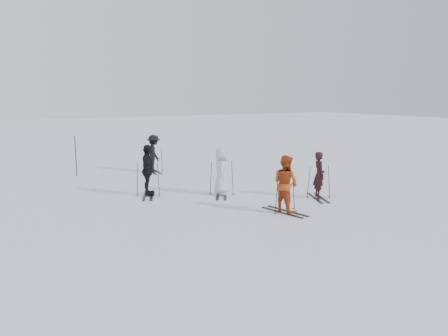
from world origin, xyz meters
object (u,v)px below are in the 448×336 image
at_px(skier_near_dark, 319,176).
at_px(skier_uphill_left, 148,171).
at_px(skier_red, 285,184).
at_px(skier_grey, 222,172).
at_px(piste_marker, 76,156).
at_px(skier_uphill_far, 154,154).

distance_m(skier_near_dark, skier_uphill_left, 6.42).
relative_size(skier_red, skier_uphill_left, 0.96).
distance_m(skier_red, skier_uphill_left, 5.42).
height_order(skier_near_dark, skier_grey, skier_grey).
bearing_deg(skier_uphill_left, piste_marker, 38.02).
bearing_deg(skier_grey, skier_uphill_far, 34.95).
xyz_separation_m(skier_near_dark, skier_red, (-2.30, -0.93, 0.07)).
relative_size(skier_uphill_left, skier_uphill_far, 1.06).
bearing_deg(skier_uphill_far, skier_red, -168.55).
xyz_separation_m(skier_grey, skier_uphill_left, (-2.50, 1.26, 0.06)).
height_order(skier_red, piste_marker, piste_marker).
relative_size(skier_uphill_left, piste_marker, 1.01).
xyz_separation_m(skier_near_dark, skier_uphill_far, (-3.23, 8.39, 0.06)).
height_order(skier_uphill_left, piste_marker, skier_uphill_left).
bearing_deg(piste_marker, skier_red, -65.97).
height_order(skier_grey, piste_marker, piste_marker).
distance_m(skier_uphill_far, piste_marker, 3.68).
bearing_deg(skier_uphill_left, skier_uphill_far, -0.15).
bearing_deg(skier_uphill_left, skier_near_dark, -100.13).
height_order(skier_red, skier_grey, skier_red).
bearing_deg(piste_marker, skier_uphill_far, -12.97).
bearing_deg(skier_near_dark, skier_red, 136.26).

